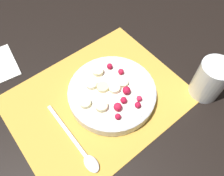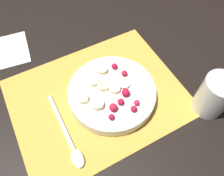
% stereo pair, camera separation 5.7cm
% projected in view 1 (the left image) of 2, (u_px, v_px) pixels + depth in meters
% --- Properties ---
extents(ground_plane, '(3.00, 3.00, 0.00)m').
position_uv_depth(ground_plane, '(98.00, 99.00, 0.60)').
color(ground_plane, black).
extents(placemat, '(0.46, 0.36, 0.01)m').
position_uv_depth(placemat, '(98.00, 99.00, 0.60)').
color(placemat, gold).
rests_on(placemat, ground_plane).
extents(fruit_bowl, '(0.23, 0.23, 0.05)m').
position_uv_depth(fruit_bowl, '(112.00, 92.00, 0.58)').
color(fruit_bowl, silver).
rests_on(fruit_bowl, placemat).
extents(spoon, '(0.03, 0.22, 0.01)m').
position_uv_depth(spoon, '(82.00, 151.00, 0.52)').
color(spoon, silver).
rests_on(spoon, placemat).
extents(drinking_glass, '(0.08, 0.08, 0.11)m').
position_uv_depth(drinking_glass, '(210.00, 80.00, 0.57)').
color(drinking_glass, white).
rests_on(drinking_glass, ground_plane).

